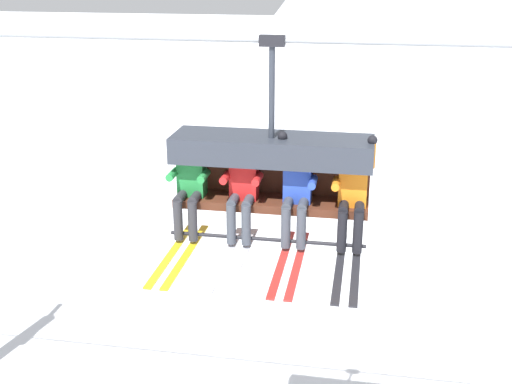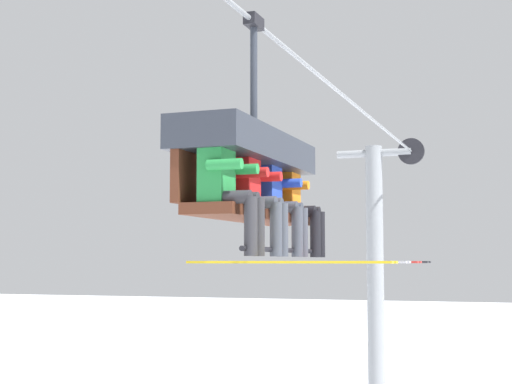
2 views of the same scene
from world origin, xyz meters
TOP-DOWN VIEW (x-y plane):
  - lift_cable at (0.13, -0.80)m, footprint 19.26×0.05m
  - chairlift_chair at (-0.83, -0.73)m, footprint 2.33×0.74m
  - skier_green at (-1.78, -0.95)m, footprint 0.46×1.70m
  - skier_red at (-1.14, -0.95)m, footprint 0.46×1.70m
  - skier_blue at (-0.51, -0.94)m, footprint 0.48×1.70m
  - skier_orange at (0.13, -0.94)m, footprint 0.48×1.70m

SIDE VIEW (x-z plane):
  - skier_green at x=-1.78m, z-range 5.40..6.63m
  - skier_red at x=-1.14m, z-range 5.40..6.63m
  - skier_blue at x=-0.51m, z-range 5.37..6.70m
  - skier_orange at x=0.13m, z-range 5.37..6.70m
  - chairlift_chair at x=-0.83m, z-range 5.16..7.46m
  - lift_cable at x=0.13m, z-range 7.66..7.71m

